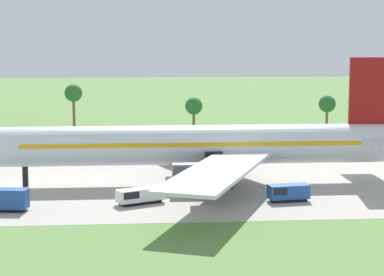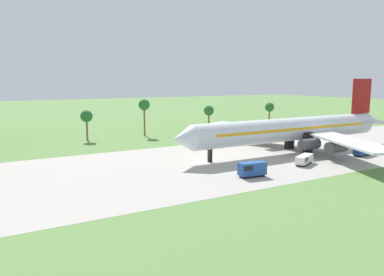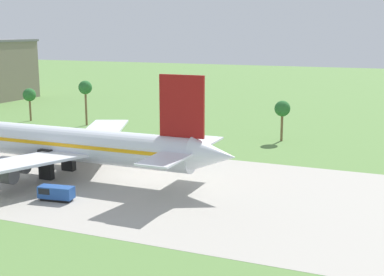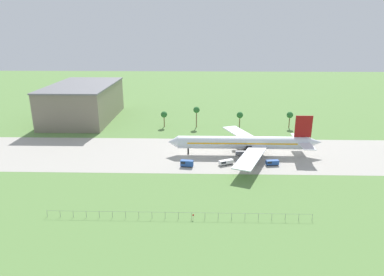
{
  "view_description": "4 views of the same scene",
  "coord_description": "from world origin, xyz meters",
  "views": [
    {
      "loc": [
        16.97,
        -99.27,
        20.66
      ],
      "look_at": [
        24.85,
        -0.21,
        6.76
      ],
      "focal_mm": 65.0,
      "sensor_mm": 36.0,
      "label": 1
    },
    {
      "loc": [
        -42.75,
        -68.03,
        17.8
      ],
      "look_at": [
        -3.61,
        -0.21,
        5.76
      ],
      "focal_mm": 35.0,
      "sensor_mm": 36.0,
      "label": 2
    },
    {
      "loc": [
        84.86,
        -74.72,
        25.0
      ],
      "look_at": [
        53.32,
        -0.21,
        8.61
      ],
      "focal_mm": 50.0,
      "sensor_mm": 36.0,
      "label": 3
    },
    {
      "loc": [
        6.48,
        -145.37,
        55.19
      ],
      "look_at": [
        2.52,
        5.0,
        6.0
      ],
      "focal_mm": 32.0,
      "sensor_mm": 36.0,
      "label": 4
    }
  ],
  "objects": [
    {
      "name": "palm_tree_row",
      "position": [
        18.75,
        43.85,
        7.86
      ],
      "size": [
        75.08,
        3.6,
        11.93
      ],
      "color": "brown",
      "rests_on": "ground_plane"
    },
    {
      "name": "taxiway_strip",
      "position": [
        0.0,
        0.0,
        0.01
      ],
      "size": [
        320.0,
        44.0,
        0.02
      ],
      "color": "#A8A399",
      "rests_on": "ground_plane"
    },
    {
      "name": "fuel_truck",
      "position": [
        36.28,
        -12.36,
        1.19
      ],
      "size": [
        5.51,
        2.71,
        2.19
      ],
      "color": "black",
      "rests_on": "ground_plane"
    },
    {
      "name": "catering_van",
      "position": [
        0.78,
        -14.77,
        1.49
      ],
      "size": [
        5.45,
        2.71,
        2.78
      ],
      "color": "black",
      "rests_on": "ground_plane"
    },
    {
      "name": "perimeter_fence",
      "position": [
        0.0,
        -55.0,
        1.45
      ],
      "size": [
        80.1,
        0.1,
        2.1
      ],
      "color": "slate",
      "rests_on": "ground_plane"
    },
    {
      "name": "terminal_building",
      "position": [
        -66.06,
        60.0,
        10.85
      ],
      "size": [
        36.72,
        61.2,
        21.67
      ],
      "color": "slate",
      "rests_on": "ground_plane"
    },
    {
      "name": "no_stopping_sign",
      "position": [
        4.46,
        -55.31,
        1.05
      ],
      "size": [
        0.44,
        0.08,
        1.68
      ],
      "color": "gray",
      "rests_on": "ground_plane"
    },
    {
      "name": "jet_airliner",
      "position": [
        26.54,
        -0.21,
        5.69
      ],
      "size": [
        68.64,
        60.19,
        18.32
      ],
      "color": "silver",
      "rests_on": "ground_plane"
    },
    {
      "name": "ground_plane",
      "position": [
        0.0,
        0.0,
        0.0
      ],
      "size": [
        600.0,
        600.0,
        0.0
      ],
      "primitive_type": "plane",
      "color": "#5B8442"
    },
    {
      "name": "baggage_tug",
      "position": [
        17.06,
        -12.26,
        1.1
      ],
      "size": [
        6.44,
        4.45,
        2.0
      ],
      "color": "black",
      "rests_on": "ground_plane"
    }
  ]
}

